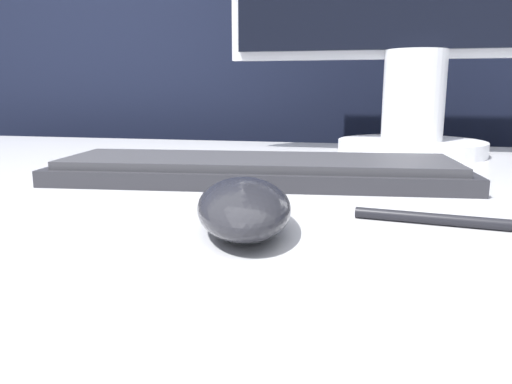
# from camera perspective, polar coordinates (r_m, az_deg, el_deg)

# --- Properties ---
(partition_panel) EXTENTS (5.00, 0.03, 1.13)m
(partition_panel) POSITION_cam_1_polar(r_m,az_deg,el_deg) (1.03, 9.54, -2.27)
(partition_panel) COLOR black
(partition_panel) RESTS_ON ground_plane
(computer_mouse_near) EXTENTS (0.09, 0.14, 0.03)m
(computer_mouse_near) POSITION_cam_1_polar(r_m,az_deg,el_deg) (0.33, -1.39, -1.60)
(computer_mouse_near) COLOR #232328
(computer_mouse_near) RESTS_ON desk
(keyboard) EXTENTS (0.42, 0.16, 0.02)m
(keyboard) POSITION_cam_1_polar(r_m,az_deg,el_deg) (0.51, 0.11, 2.56)
(keyboard) COLOR #28282D
(keyboard) RESTS_ON desk
(pen) EXTENTS (0.15, 0.03, 0.01)m
(pen) POSITION_cam_1_polar(r_m,az_deg,el_deg) (0.37, 22.96, -3.15)
(pen) COLOR black
(pen) RESTS_ON desk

